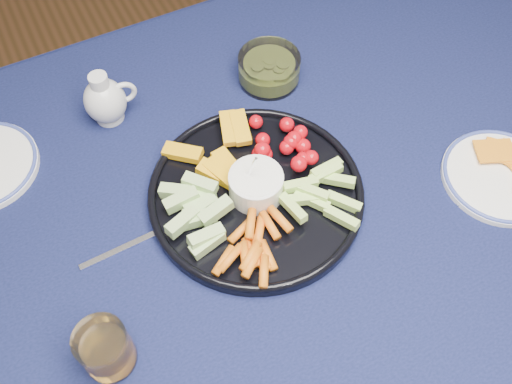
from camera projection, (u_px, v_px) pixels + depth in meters
name	position (u px, v px, depth m)	size (l,w,h in m)	color
dining_table	(233.00, 264.00, 0.95)	(1.67, 1.07, 0.75)	#4F311A
crudite_platter	(255.00, 192.00, 0.91)	(0.35, 0.35, 0.11)	black
creamer_pitcher	(106.00, 100.00, 0.98)	(0.09, 0.07, 0.10)	silver
pickle_bowl	(269.00, 69.00, 1.05)	(0.11, 0.11, 0.05)	silver
cheese_plate	(500.00, 175.00, 0.94)	(0.19, 0.19, 0.02)	white
juice_tumbler	(106.00, 350.00, 0.75)	(0.07, 0.07, 0.08)	silver
fork_left	(138.00, 241.00, 0.88)	(0.16, 0.02, 0.00)	white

